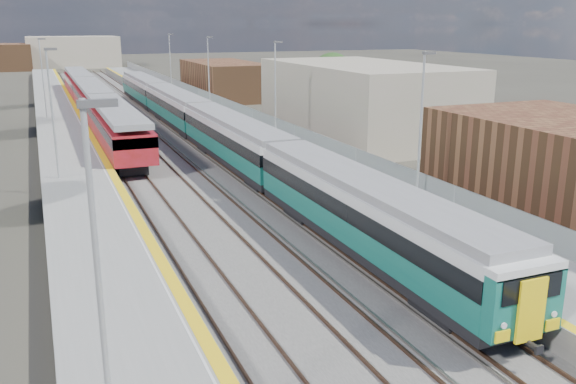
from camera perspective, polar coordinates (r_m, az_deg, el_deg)
ground at (r=55.27m, az=-10.63°, el=5.00°), size 320.00×320.00×0.00m
ballast_bed at (r=57.29m, az=-13.36°, el=5.24°), size 10.50×155.00×0.06m
tracks at (r=59.00m, az=-13.06°, el=5.62°), size 8.96×160.00×0.17m
platform_right at (r=58.82m, az=-6.11°, el=6.33°), size 4.70×155.00×8.52m
platform_left at (r=56.57m, az=-20.21°, el=5.08°), size 4.30×155.00×8.52m
green_train at (r=51.33m, az=-8.13°, el=6.66°), size 2.67×74.30×2.93m
red_train at (r=67.85m, az=-17.81°, el=8.26°), size 2.86×57.92×3.61m
tree_d at (r=71.21m, az=4.15°, el=10.92°), size 4.92×4.92×6.67m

